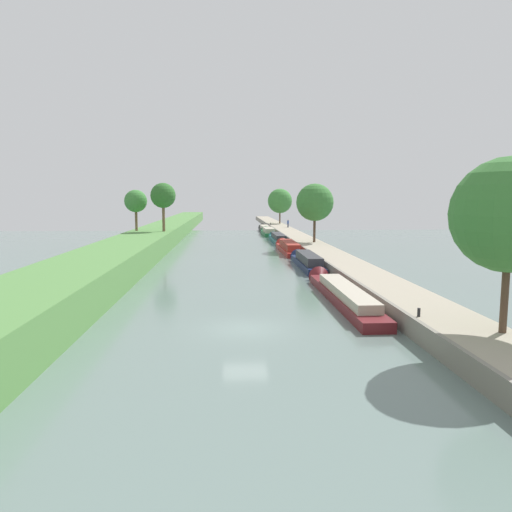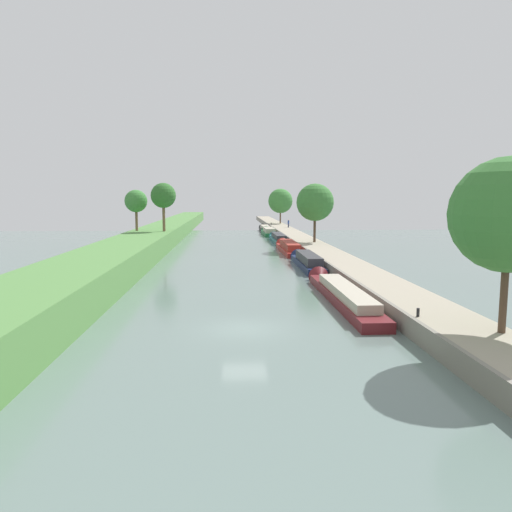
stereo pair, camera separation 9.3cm
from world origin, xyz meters
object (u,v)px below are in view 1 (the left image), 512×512
at_px(narrowboat_maroon, 341,293).
at_px(mooring_bollard_near, 419,312).
at_px(narrowboat_black, 264,229).
at_px(narrowboat_green, 268,232).
at_px(narrowboat_red, 288,247).
at_px(person_walking, 288,223).
at_px(narrowboat_teal, 278,238).
at_px(mooring_bollard_far, 271,224).
at_px(narrowboat_navy, 307,261).

distance_m(narrowboat_maroon, mooring_bollard_near, 9.35).
bearing_deg(narrowboat_black, narrowboat_green, -90.87).
relative_size(narrowboat_red, person_walking, 8.65).
bearing_deg(narrowboat_teal, narrowboat_red, -90.28).
height_order(narrowboat_green, mooring_bollard_far, mooring_bollard_far).
distance_m(narrowboat_red, narrowboat_teal, 14.20).
relative_size(narrowboat_navy, narrowboat_black, 1.12).
bearing_deg(narrowboat_teal, mooring_bollard_far, 86.81).
distance_m(narrowboat_navy, narrowboat_black, 54.50).
distance_m(narrowboat_maroon, narrowboat_navy, 16.25).
xyz_separation_m(narrowboat_red, mooring_bollard_far, (1.79, 45.00, 0.73)).
bearing_deg(mooring_bollard_far, narrowboat_green, -97.18).
distance_m(narrowboat_navy, narrowboat_teal, 28.41).
relative_size(narrowboat_teal, narrowboat_green, 1.21).
height_order(narrowboat_green, mooring_bollard_near, mooring_bollard_near).
bearing_deg(narrowboat_maroon, mooring_bollard_near, -78.27).
relative_size(narrowboat_green, narrowboat_black, 1.04).
bearing_deg(narrowboat_green, narrowboat_navy, -89.48).
xyz_separation_m(narrowboat_black, mooring_bollard_far, (1.87, 4.71, 0.81)).
bearing_deg(narrowboat_maroon, narrowboat_green, 90.14).
xyz_separation_m(narrowboat_red, narrowboat_green, (-0.26, 28.78, -0.00)).
xyz_separation_m(narrowboat_maroon, narrowboat_navy, (0.25, 16.25, 0.11)).
xyz_separation_m(narrowboat_maroon, narrowboat_teal, (0.18, 44.66, 0.09)).
height_order(narrowboat_black, person_walking, person_walking).
xyz_separation_m(narrowboat_navy, mooring_bollard_near, (1.65, -25.37, 0.69)).
distance_m(narrowboat_teal, mooring_bollard_far, 30.85).
distance_m(narrowboat_red, mooring_bollard_far, 45.04).
distance_m(mooring_bollard_near, mooring_bollard_far, 84.58).
height_order(narrowboat_navy, narrowboat_black, narrowboat_navy).
bearing_deg(narrowboat_black, person_walking, -53.00).
height_order(narrowboat_teal, person_walking, person_walking).
relative_size(narrowboat_green, person_walking, 7.07).
height_order(mooring_bollard_near, mooring_bollard_far, same).
xyz_separation_m(narrowboat_green, mooring_bollard_far, (2.04, 16.22, 0.73)).
bearing_deg(narrowboat_red, narrowboat_maroon, -90.21).
relative_size(narrowboat_navy, person_walking, 7.66).
bearing_deg(narrowboat_green, narrowboat_red, -89.49).
bearing_deg(narrowboat_teal, narrowboat_navy, -89.87).
bearing_deg(mooring_bollard_near, narrowboat_black, 91.34).
relative_size(person_walking, mooring_bollard_near, 3.69).
height_order(narrowboat_red, narrowboat_black, narrowboat_red).
xyz_separation_m(narrowboat_maroon, narrowboat_black, (0.03, 70.74, -0.00)).
bearing_deg(person_walking, narrowboat_red, -97.29).
distance_m(narrowboat_green, narrowboat_black, 11.51).
distance_m(narrowboat_green, mooring_bollard_far, 16.37).
distance_m(narrowboat_maroon, person_walking, 64.98).
bearing_deg(mooring_bollard_near, person_walking, 87.98).
bearing_deg(person_walking, mooring_bollard_near, -92.02).
distance_m(narrowboat_red, person_walking, 34.65).
distance_m(narrowboat_teal, mooring_bollard_near, 53.82).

